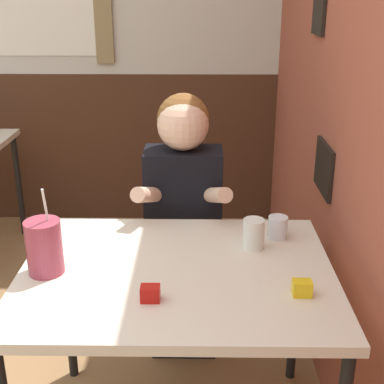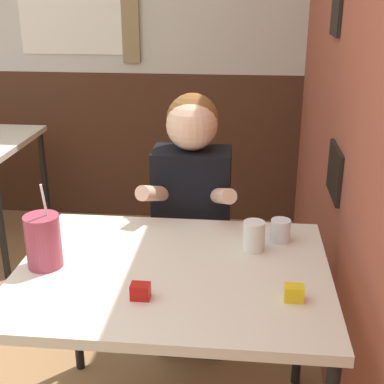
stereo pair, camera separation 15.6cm
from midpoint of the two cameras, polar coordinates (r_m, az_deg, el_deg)
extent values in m
cube|color=#9E4C38|center=(2.58, 12.37, 13.38)|extent=(0.06, 4.54, 2.70)
cube|color=black|center=(2.60, 11.72, 19.08)|extent=(0.02, 0.22, 0.27)
cube|color=black|center=(2.36, 12.06, 2.47)|extent=(0.02, 0.28, 0.22)
cube|color=#472819|center=(4.10, -13.75, 4.55)|extent=(5.99, 0.06, 1.10)
cube|color=white|center=(3.95, -17.07, 18.41)|extent=(0.73, 0.01, 0.64)
cube|color=#937F56|center=(3.83, -10.74, 18.87)|extent=(0.12, 0.02, 0.74)
cube|color=beige|center=(1.86, -4.06, -8.73)|extent=(1.08, 0.84, 0.04)
cylinder|color=black|center=(2.47, -14.95, -11.73)|extent=(0.04, 0.04, 0.73)
cylinder|color=black|center=(2.41, 9.12, -12.15)|extent=(0.04, 0.04, 0.73)
cylinder|color=black|center=(3.96, -19.07, 0.59)|extent=(0.04, 0.04, 0.73)
cube|color=black|center=(2.64, -2.59, -12.03)|extent=(0.31, 0.20, 0.47)
cube|color=black|center=(2.40, -2.78, -1.79)|extent=(0.34, 0.20, 0.55)
sphere|color=brown|center=(2.30, -2.92, 7.71)|extent=(0.22, 0.22, 0.22)
sphere|color=beige|center=(2.28, -2.95, 7.15)|extent=(0.22, 0.22, 0.22)
cylinder|color=beige|center=(2.24, -6.53, -0.31)|extent=(0.14, 0.27, 0.15)
cylinder|color=beige|center=(2.22, 0.46, -0.35)|extent=(0.14, 0.27, 0.15)
cylinder|color=#99384C|center=(1.88, -17.81, -5.67)|extent=(0.12, 0.12, 0.19)
cylinder|color=white|center=(1.81, -17.77, -1.62)|extent=(0.01, 0.04, 0.14)
cylinder|color=silver|center=(2.07, 7.00, -3.80)|extent=(0.08, 0.08, 0.09)
cylinder|color=silver|center=(1.97, 4.33, -4.50)|extent=(0.08, 0.08, 0.11)
cube|color=#B7140F|center=(1.68, -7.19, -10.75)|extent=(0.06, 0.04, 0.05)
cube|color=yellow|center=(1.72, 9.08, -10.14)|extent=(0.06, 0.04, 0.05)
camera|label=1|loc=(0.08, -92.35, -0.90)|focal=50.00mm
camera|label=2|loc=(0.08, 87.65, 0.90)|focal=50.00mm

